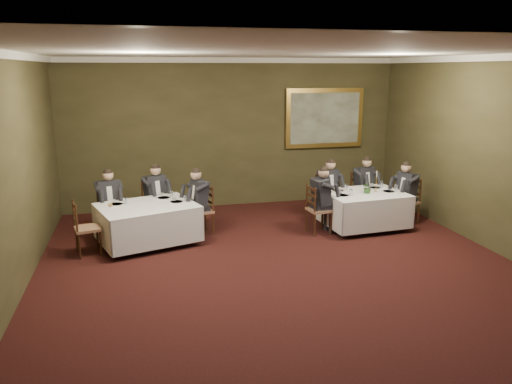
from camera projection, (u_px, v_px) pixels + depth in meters
name	position (u px, v px, depth m)	size (l,w,h in m)	color
ground	(296.00, 289.00, 7.57)	(10.00, 10.00, 0.00)	black
ceiling	(301.00, 50.00, 6.73)	(8.00, 10.00, 0.10)	silver
back_wall	(233.00, 133.00, 11.87)	(8.00, 0.10, 3.50)	#34311A
crown_molding	(301.00, 54.00, 6.75)	(8.00, 10.00, 0.12)	white
table_main	(364.00, 207.00, 10.37)	(1.73, 1.37, 0.67)	black
table_second	(148.00, 221.00, 9.43)	(2.08, 1.80, 0.67)	black
chair_main_backleft	(327.00, 206.00, 11.05)	(0.52, 0.51, 1.00)	#8E6548
diner_main_backleft	(327.00, 197.00, 10.99)	(0.49, 0.56, 1.35)	black
chair_main_backright	(362.00, 203.00, 11.31)	(0.54, 0.53, 1.00)	#8E6548
diner_main_backright	(363.00, 194.00, 11.25)	(0.52, 0.58, 1.35)	black
chair_main_endleft	(318.00, 219.00, 10.10)	(0.47, 0.49, 1.00)	#8E6548
diner_main_endleft	(319.00, 208.00, 10.05)	(0.52, 0.45, 1.35)	black
chair_main_endright	(406.00, 211.00, 10.72)	(0.52, 0.54, 1.00)	#8E6548
diner_main_endright	(406.00, 200.00, 10.66)	(0.57, 0.51, 1.35)	black
chair_sec_backleft	(110.00, 221.00, 9.99)	(0.52, 0.50, 1.00)	#8E6548
diner_sec_backleft	(110.00, 210.00, 9.93)	(0.49, 0.55, 1.35)	black
chair_sec_backright	(156.00, 214.00, 10.46)	(0.58, 0.57, 1.00)	#8E6548
diner_sec_backright	(155.00, 204.00, 10.39)	(0.57, 0.61, 1.35)	black
chair_sec_endright	(202.00, 221.00, 10.02)	(0.52, 0.54, 1.00)	#8E6548
diner_sec_endright	(201.00, 210.00, 9.96)	(0.57, 0.51, 1.35)	black
chair_sec_endleft	(88.00, 239.00, 8.92)	(0.50, 0.52, 1.00)	#8E6548
centerpiece	(368.00, 187.00, 10.21)	(0.23, 0.20, 0.26)	#2D5926
candlestick	(376.00, 184.00, 10.34)	(0.07, 0.07, 0.45)	gold
place_setting_table_main	(340.00, 189.00, 10.51)	(0.33, 0.31, 0.14)	white
place_setting_table_second	(119.00, 202.00, 9.46)	(0.33, 0.31, 0.14)	white
painting	(325.00, 118.00, 12.25)	(1.98, 0.09, 1.45)	tan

